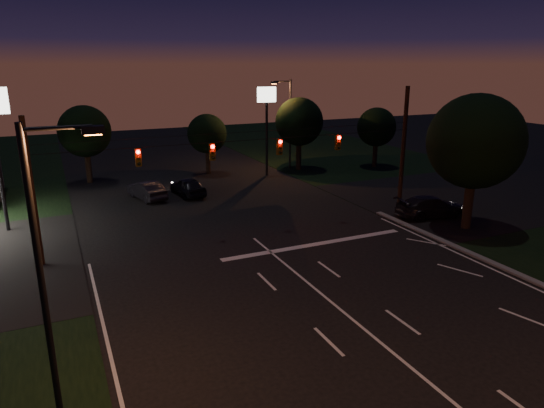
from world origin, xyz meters
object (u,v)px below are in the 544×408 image
utility_pole_right (398,211)px  car_cross (432,207)px  car_oncoming_a (188,186)px  tree_right_near (474,142)px  car_oncoming_b (147,190)px

utility_pole_right → car_cross: utility_pole_right is taller
car_cross → car_oncoming_a: bearing=57.2°
tree_right_near → car_oncoming_a: (-14.53, 15.63, -4.93)m
utility_pole_right → tree_right_near: (1.53, -4.83, 5.68)m
car_oncoming_a → car_cross: car_cross is taller
utility_pole_right → car_oncoming_a: 16.92m
utility_pole_right → car_oncoming_a: (-13.00, 10.80, 0.75)m
car_oncoming_b → tree_right_near: bearing=123.3°
car_cross → tree_right_near: bearing=-162.5°
tree_right_near → car_oncoming_b: tree_right_near is taller
utility_pole_right → car_oncoming_b: (-16.30, 11.09, 0.73)m
car_oncoming_a → car_oncoming_b: size_ratio=1.00×
tree_right_near → car_cross: bearing=97.9°
car_cross → utility_pole_right: bearing=37.9°
tree_right_near → car_cross: 5.62m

